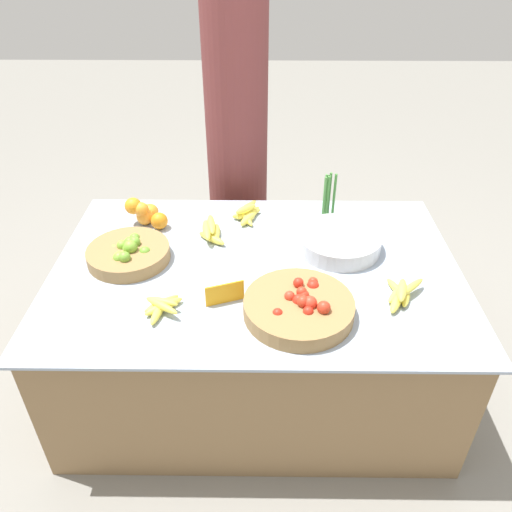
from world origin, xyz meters
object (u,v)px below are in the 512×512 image
(metal_bowl, at_px, (339,242))
(lime_bowl, at_px, (128,253))
(vendor_person, at_px, (237,143))
(price_sign, at_px, (225,293))
(tomato_basket, at_px, (299,306))

(metal_bowl, bearing_deg, lime_bowl, -174.09)
(metal_bowl, height_order, vendor_person, vendor_person)
(price_sign, xyz_separation_m, vendor_person, (0.00, 1.09, 0.13))
(price_sign, relative_size, vendor_person, 0.08)
(lime_bowl, distance_m, vendor_person, 0.93)
(lime_bowl, relative_size, price_sign, 2.42)
(tomato_basket, relative_size, vendor_person, 0.23)
(tomato_basket, distance_m, vendor_person, 1.19)
(lime_bowl, xyz_separation_m, vendor_person, (0.41, 0.82, 0.14))
(price_sign, bearing_deg, vendor_person, 70.24)
(metal_bowl, xyz_separation_m, price_sign, (-0.46, -0.36, 0.01))
(price_sign, bearing_deg, tomato_basket, -32.20)
(lime_bowl, height_order, vendor_person, vendor_person)
(tomato_basket, xyz_separation_m, price_sign, (-0.27, 0.06, 0.01))
(metal_bowl, relative_size, price_sign, 2.54)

